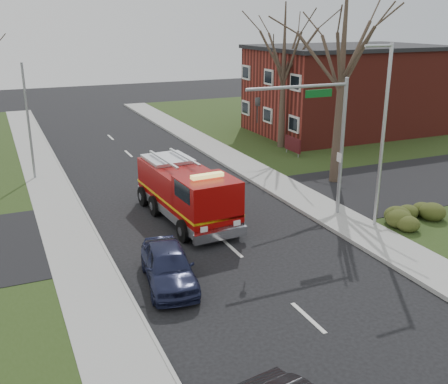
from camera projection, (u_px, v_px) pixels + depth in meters
name	position (u px, v px, depth m)	size (l,w,h in m)	color
ground	(232.00, 248.00, 22.48)	(120.00, 120.00, 0.00)	black
sidewalk_right	(351.00, 225.00, 24.84)	(2.40, 80.00, 0.15)	gray
sidewalk_left	(85.00, 274.00, 20.07)	(2.40, 80.00, 0.15)	gray
brick_building	(347.00, 89.00, 44.24)	(15.40, 10.40, 7.25)	maroon
health_center_sign	(293.00, 144.00, 37.08)	(0.12, 2.00, 1.40)	#461014
hedge_corner	(412.00, 213.00, 24.89)	(2.80, 2.00, 0.90)	#333914
bare_tree_near	(343.00, 56.00, 28.99)	(6.00, 6.00, 12.00)	#32261D
bare_tree_far	(284.00, 60.00, 37.67)	(5.25, 5.25, 10.50)	#32261D
traffic_signal_mast	(321.00, 124.00, 24.30)	(5.29, 0.18, 6.80)	gray
streetlight_pole	(382.00, 132.00, 23.36)	(1.48, 0.16, 8.40)	#B7BABF
utility_pole_far	(29.00, 123.00, 30.89)	(0.14, 0.14, 7.00)	gray
fire_engine	(187.00, 194.00, 25.29)	(3.15, 7.42, 2.93)	#8D0706
parked_car_maroon	(168.00, 266.00, 19.29)	(1.73, 4.30, 1.46)	#1C203E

